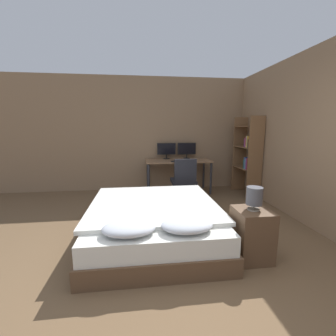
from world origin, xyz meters
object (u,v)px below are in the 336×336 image
at_px(computer_mouse, 193,161).
at_px(office_chair, 184,184).
at_px(monitor_right, 187,150).
at_px(nightstand, 252,234).
at_px(monitor_left, 166,150).
at_px(keyboard, 180,161).
at_px(desk, 178,164).
at_px(bookshelf, 249,153).
at_px(bed, 154,222).
at_px(bedside_lamp, 254,196).

xyz_separation_m(computer_mouse, office_chair, (-0.31, -0.51, -0.41)).
bearing_deg(monitor_right, nightstand, -87.55).
bearing_deg(monitor_left, keyboard, -62.91).
distance_m(monitor_right, keyboard, 0.59).
bearing_deg(computer_mouse, desk, 140.41).
bearing_deg(bookshelf, bed, -141.27).
distance_m(nightstand, monitor_right, 3.16).
height_order(bed, office_chair, office_chair).
distance_m(desk, monitor_right, 0.47).
relative_size(nightstand, monitor_right, 1.33).
xyz_separation_m(monitor_left, office_chair, (0.24, -1.00, -0.61)).
xyz_separation_m(bed, monitor_right, (0.96, 2.47, 0.74)).
distance_m(bed, monitor_right, 2.75).
height_order(bedside_lamp, bookshelf, bookshelf).
bearing_deg(office_chair, bedside_lamp, -79.28).
height_order(desk, monitor_left, monitor_left).
xyz_separation_m(nightstand, office_chair, (-0.39, 2.09, 0.08)).
bearing_deg(office_chair, computer_mouse, 59.21).
height_order(monitor_left, bookshelf, bookshelf).
relative_size(nightstand, monitor_left, 1.33).
bearing_deg(keyboard, bed, -109.69).
distance_m(bedside_lamp, keyboard, 2.63).
distance_m(keyboard, office_chair, 0.65).
bearing_deg(bookshelf, nightstand, -115.13).
xyz_separation_m(bed, desk, (0.71, 2.23, 0.43)).
height_order(bed, desk, desk).
bearing_deg(monitor_left, desk, -44.55).
xyz_separation_m(keyboard, office_chair, (-0.01, -0.51, -0.40)).
bearing_deg(office_chair, nightstand, -79.28).
xyz_separation_m(nightstand, bedside_lamp, (0.00, 0.00, 0.46)).
height_order(bedside_lamp, keyboard, bedside_lamp).
bearing_deg(bed, monitor_left, 79.43).
relative_size(nightstand, office_chair, 0.65).
height_order(nightstand, keyboard, keyboard).
xyz_separation_m(bedside_lamp, office_chair, (-0.39, 2.09, -0.38)).
bearing_deg(keyboard, office_chair, -91.53).
distance_m(nightstand, computer_mouse, 2.65).
xyz_separation_m(bedside_lamp, desk, (-0.38, 2.84, -0.08)).
relative_size(keyboard, office_chair, 0.44).
bearing_deg(office_chair, monitor_right, 75.28).
xyz_separation_m(bed, bedside_lamp, (1.09, -0.61, 0.51)).
height_order(monitor_right, office_chair, monitor_right).
xyz_separation_m(nightstand, bookshelf, (1.12, 2.39, 0.66)).
bearing_deg(bed, keyboard, 70.31).
bearing_deg(bookshelf, desk, 163.20).
height_order(monitor_left, keyboard, monitor_left).
height_order(bed, bookshelf, bookshelf).
distance_m(monitor_right, computer_mouse, 0.53).
xyz_separation_m(bedside_lamp, computer_mouse, (-0.09, 2.60, 0.03)).
xyz_separation_m(monitor_left, computer_mouse, (0.54, -0.49, -0.20)).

